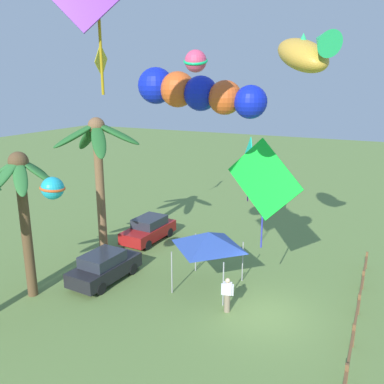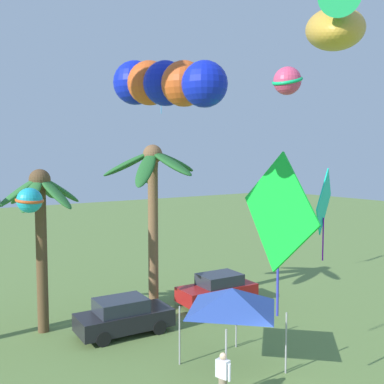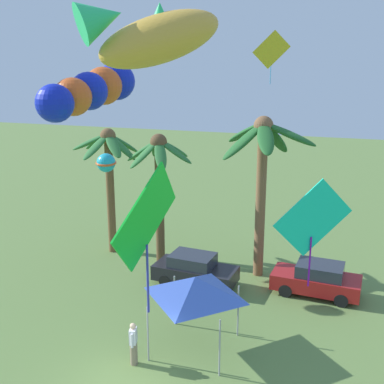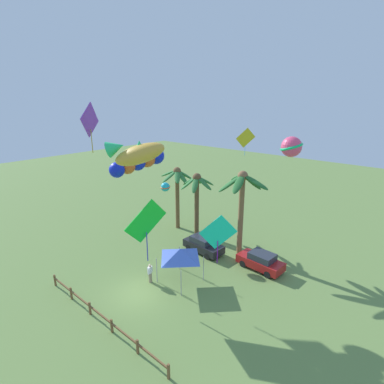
% 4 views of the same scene
% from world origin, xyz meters
% --- Properties ---
extents(ground_plane, '(120.00, 120.00, 0.00)m').
position_xyz_m(ground_plane, '(0.00, 0.00, 0.00)').
color(ground_plane, olive).
extents(palm_tree_0, '(4.69, 4.55, 7.90)m').
position_xyz_m(palm_tree_0, '(2.17, 10.19, 5.98)').
color(palm_tree_0, brown).
rests_on(palm_tree_0, ground).
extents(palm_tree_1, '(3.58, 3.29, 6.83)m').
position_xyz_m(palm_tree_1, '(-3.14, 10.28, 5.03)').
color(palm_tree_1, brown).
rests_on(palm_tree_1, ground).
extents(palm_tree_2, '(3.66, 3.62, 6.93)m').
position_xyz_m(palm_tree_2, '(-6.21, 10.60, 5.25)').
color(palm_tree_2, brown).
rests_on(palm_tree_2, ground).
extents(rail_fence, '(12.56, 0.12, 0.95)m').
position_xyz_m(rail_fence, '(0.54, -3.66, 0.59)').
color(rail_fence, brown).
rests_on(rail_fence, ground).
extents(parked_car_0, '(4.00, 1.93, 1.51)m').
position_xyz_m(parked_car_0, '(5.08, 8.95, 0.75)').
color(parked_car_0, '#A51919').
rests_on(parked_car_0, ground).
extents(parked_car_1, '(4.01, 1.96, 1.51)m').
position_xyz_m(parked_car_1, '(-0.49, 8.10, 0.75)').
color(parked_car_1, black).
rests_on(parked_car_1, ground).
extents(spectator_0, '(0.32, 0.53, 1.59)m').
position_xyz_m(spectator_0, '(-0.50, 1.51, 0.81)').
color(spectator_0, gray).
rests_on(spectator_0, ground).
extents(festival_tent, '(2.86, 2.86, 2.85)m').
position_xyz_m(festival_tent, '(1.20, 3.16, 2.47)').
color(festival_tent, '#9E9EA3').
rests_on(festival_tent, ground).
extents(kite_diamond_0, '(1.65, 2.64, 4.22)m').
position_xyz_m(kite_diamond_0, '(-7.79, 1.90, 12.10)').
color(kite_diamond_0, purple).
extents(kite_diamond_1, '(0.89, 3.38, 4.69)m').
position_xyz_m(kite_diamond_1, '(0.61, 0.43, 5.77)').
color(kite_diamond_1, '#14D730').
extents(kite_ball_2, '(1.83, 1.84, 1.33)m').
position_xyz_m(kite_ball_2, '(7.65, 6.93, 10.92)').
color(kite_ball_2, '#E8456F').
extents(kite_tube_3, '(1.33, 4.91, 1.73)m').
position_xyz_m(kite_tube_3, '(-2.07, 2.34, 9.36)').
color(kite_tube_3, '#0F21C2').
extents(kite_diamond_4, '(1.60, 0.45, 2.29)m').
position_xyz_m(kite_diamond_4, '(2.42, 9.87, 10.76)').
color(kite_diamond_4, gold).
extents(kite_diamond_5, '(2.23, 1.22, 3.50)m').
position_xyz_m(kite_diamond_5, '(5.15, 2.57, 5.60)').
color(kite_diamond_5, '#13DCB3').
extents(kite_ball_6, '(1.25, 1.26, 0.86)m').
position_xyz_m(kite_ball_6, '(-4.41, 7.13, 5.86)').
color(kite_ball_6, '#1DACC4').
extents(kite_fish_7, '(3.57, 3.34, 2.01)m').
position_xyz_m(kite_fish_7, '(1.42, -0.73, 10.81)').
color(kite_fish_7, gold).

